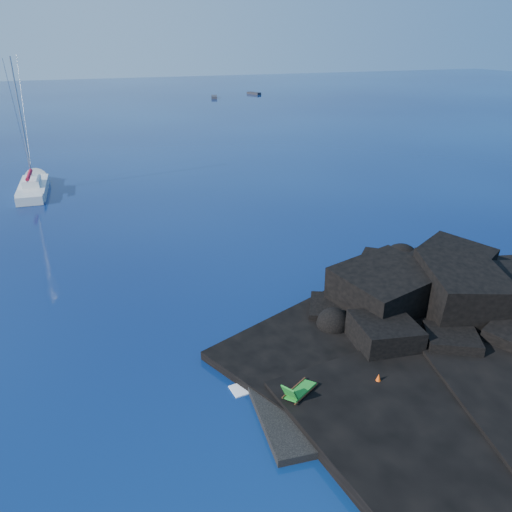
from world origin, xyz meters
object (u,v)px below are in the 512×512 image
(sailboat, at_px, (34,192))
(distant_boat_b, at_px, (254,94))
(sunbather, at_px, (360,375))
(marker_cone, at_px, (378,380))
(distant_boat_a, at_px, (214,98))
(deck_chair, at_px, (300,386))

(sailboat, xyz_separation_m, distant_boat_b, (56.31, 82.68, 0.00))
(sunbather, relative_size, marker_cone, 2.55)
(sailboat, relative_size, sunbather, 8.27)
(distant_boat_a, bearing_deg, deck_chair, -88.55)
(marker_cone, distance_m, distant_boat_b, 129.53)
(marker_cone, relative_size, distant_boat_a, 0.13)
(deck_chair, height_order, marker_cone, deck_chair)
(deck_chair, height_order, sunbather, deck_chair)
(deck_chair, height_order, distant_boat_b, deck_chair)
(deck_chair, xyz_separation_m, marker_cone, (3.64, -0.52, -0.31))
(sunbather, relative_size, distant_boat_a, 0.33)
(sailboat, distance_m, marker_cone, 42.89)
(marker_cone, bearing_deg, distant_boat_a, 76.66)
(deck_chair, xyz_separation_m, distant_boat_b, (44.82, 122.29, -0.98))
(deck_chair, xyz_separation_m, sunbather, (3.21, 0.24, -0.47))
(distant_boat_b, bearing_deg, distant_boat_a, 179.43)
(sailboat, xyz_separation_m, deck_chair, (11.49, -39.60, 0.98))
(marker_cone, bearing_deg, sunbather, 119.90)
(sailboat, relative_size, deck_chair, 7.29)
(distant_boat_a, bearing_deg, distant_boat_b, 37.69)
(deck_chair, bearing_deg, distant_boat_a, 44.99)
(marker_cone, relative_size, distant_boat_b, 0.14)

